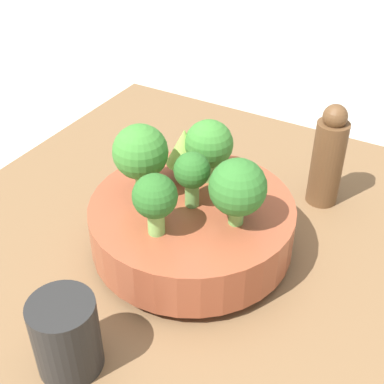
{
  "coord_description": "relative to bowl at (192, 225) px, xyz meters",
  "views": [
    {
      "loc": [
        -0.25,
        0.45,
        0.53
      ],
      "look_at": [
        0.02,
        -0.03,
        0.13
      ],
      "focal_mm": 50.0,
      "sensor_mm": 36.0,
      "label": 1
    }
  ],
  "objects": [
    {
      "name": "romanesco_piece_near",
      "position": [
        0.04,
        -0.05,
        0.08
      ],
      "size": [
        0.05,
        0.05,
        0.07
      ],
      "color": "#609347",
      "rests_on": "bowl"
    },
    {
      "name": "broccoli_floret_right",
      "position": [
        0.07,
        0.01,
        0.09
      ],
      "size": [
        0.07,
        0.07,
        0.1
      ],
      "color": "#6BA34C",
      "rests_on": "bowl"
    },
    {
      "name": "bowl",
      "position": [
        0.0,
        0.0,
        0.0
      ],
      "size": [
        0.27,
        0.27,
        0.08
      ],
      "color": "brown",
      "rests_on": "table"
    },
    {
      "name": "broccoli_floret_front",
      "position": [
        0.01,
        -0.06,
        0.09
      ],
      "size": [
        0.07,
        0.07,
        0.09
      ],
      "color": "#7AB256",
      "rests_on": "bowl"
    },
    {
      "name": "broccoli_floret_center",
      "position": [
        0.0,
        0.0,
        0.08
      ],
      "size": [
        0.05,
        0.05,
        0.08
      ],
      "color": "#609347",
      "rests_on": "bowl"
    },
    {
      "name": "ground_plane",
      "position": [
        -0.02,
        0.03,
        -0.07
      ],
      "size": [
        6.0,
        6.0,
        0.0
      ],
      "primitive_type": "plane",
      "color": "beige"
    },
    {
      "name": "broccoli_floret_left",
      "position": [
        -0.07,
        0.0,
        0.09
      ],
      "size": [
        0.07,
        0.07,
        0.09
      ],
      "color": "#6BA34C",
      "rests_on": "bowl"
    },
    {
      "name": "cup",
      "position": [
        0.02,
        0.23,
        0.0
      ],
      "size": [
        0.07,
        0.07,
        0.09
      ],
      "color": "black",
      "rests_on": "table"
    },
    {
      "name": "table",
      "position": [
        -0.02,
        0.03,
        -0.06
      ],
      "size": [
        0.8,
        0.88,
        0.03
      ],
      "color": "brown",
      "rests_on": "ground_plane"
    },
    {
      "name": "broccoli_floret_back",
      "position": [
        0.01,
        0.07,
        0.08
      ],
      "size": [
        0.05,
        0.05,
        0.08
      ],
      "color": "#7AB256",
      "rests_on": "bowl"
    },
    {
      "name": "pepper_mill",
      "position": [
        -0.12,
        -0.2,
        0.03
      ],
      "size": [
        0.05,
        0.05,
        0.16
      ],
      "color": "brown",
      "rests_on": "table"
    }
  ]
}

